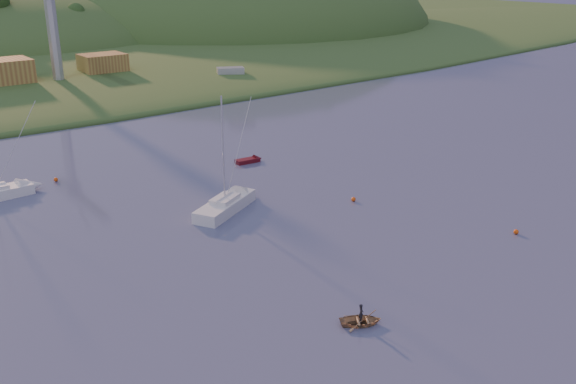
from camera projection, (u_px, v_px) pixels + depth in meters
hill_right at (240, 31)px, 238.31m from camera, size 150.00×130.00×60.00m
wharf at (71, 84)px, 132.02m from camera, size 42.00×16.00×2.40m
shed_west at (1, 72)px, 124.07m from camera, size 11.00×8.00×4.80m
shed_east at (103, 63)px, 136.99m from camera, size 9.00×7.00×4.00m
dock_crane at (53, 5)px, 122.12m from camera, size 3.20×28.00×20.30m
sailboat_near at (225, 205)px, 68.65m from camera, size 9.26×6.67×12.56m
canoe at (361, 321)px, 47.57m from camera, size 3.83×3.52×0.65m
paddler at (361, 316)px, 47.43m from camera, size 0.58×0.64×1.47m
red_tender at (252, 160)px, 85.62m from camera, size 3.90×1.64×1.29m
work_vessel at (231, 78)px, 138.80m from camera, size 14.10×9.94×3.43m
buoy_0 at (516, 232)px, 63.18m from camera, size 0.50×0.50×0.50m
buoy_1 at (353, 199)px, 71.70m from camera, size 0.50×0.50×0.50m
buoy_3 at (56, 180)px, 78.05m from camera, size 0.50×0.50×0.50m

